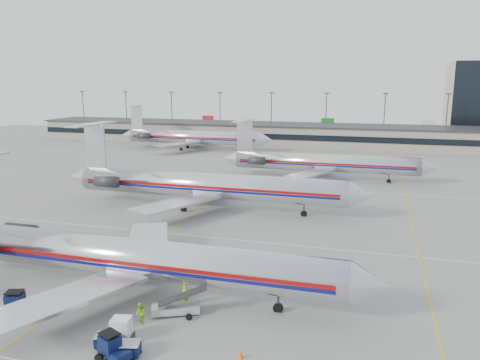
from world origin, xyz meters
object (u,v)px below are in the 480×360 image
at_px(jet_foreground, 123,256).
at_px(tug_center, 17,304).
at_px(belt_loader, 177,307).
at_px(jet_second_row, 202,185).
at_px(uld_container, 121,329).

height_order(jet_foreground, tug_center, jet_foreground).
distance_m(jet_foreground, belt_loader, 7.44).
height_order(jet_second_row, tug_center, jet_second_row).
height_order(tug_center, belt_loader, belt_loader).
bearing_deg(tug_center, jet_foreground, 28.19).
bearing_deg(belt_loader, jet_foreground, 132.05).
relative_size(jet_second_row, tug_center, 17.43).
distance_m(tug_center, belt_loader, 12.99).
bearing_deg(jet_second_row, jet_foreground, -83.61).
height_order(jet_second_row, uld_container, jet_second_row).
xyz_separation_m(jet_foreground, belt_loader, (6.36, -2.74, -2.73)).
distance_m(jet_second_row, tug_center, 35.22).
relative_size(jet_foreground, belt_loader, 9.45).
relative_size(jet_second_row, belt_loader, 10.14).
xyz_separation_m(jet_second_row, belt_loader, (9.56, -31.36, -2.97)).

